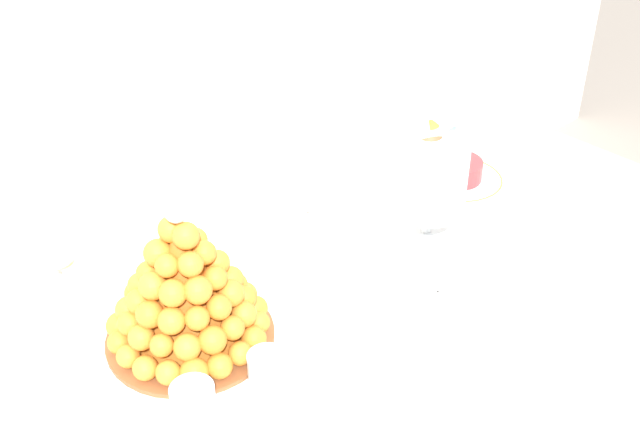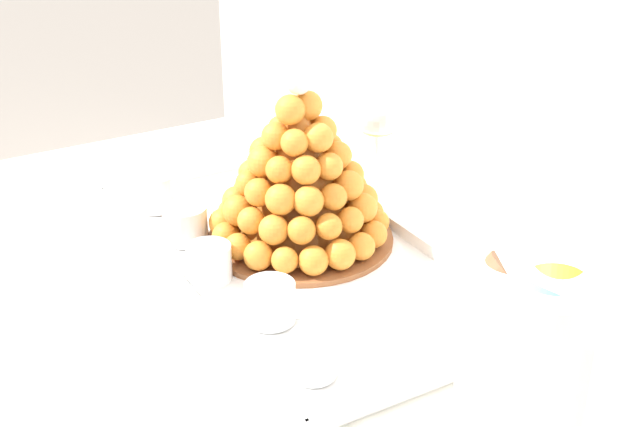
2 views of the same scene
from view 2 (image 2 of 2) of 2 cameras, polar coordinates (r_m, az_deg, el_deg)
buffet_table at (r=1.15m, az=5.66°, el=-11.38°), size 1.63×1.01×0.75m
serving_tray at (r=1.24m, az=-1.61°, el=-2.96°), size 0.67×0.35×0.02m
croquembouche at (r=1.24m, az=-1.30°, el=2.25°), size 0.27×0.27×0.26m
dessert_cup_left at (r=1.39m, az=-10.41°, el=1.34°), size 0.06×0.06×0.06m
dessert_cup_mid_left at (r=1.29m, az=-8.60°, el=-0.71°), size 0.06×0.06×0.05m
dessert_cup_centre at (r=1.19m, az=-7.09°, el=-3.22°), size 0.06×0.06×0.05m
dessert_cup_mid_right at (r=1.09m, az=-3.21°, el=-5.77°), size 0.06×0.06×0.05m
dessert_cup_right at (r=1.00m, az=-0.43°, el=-9.14°), size 0.05×0.05×0.05m
macaron_goblet at (r=0.84m, az=13.43°, el=-8.75°), size 0.14×0.14×0.24m
wine_glass at (r=1.42m, az=3.73°, el=6.15°), size 0.08×0.08×0.17m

